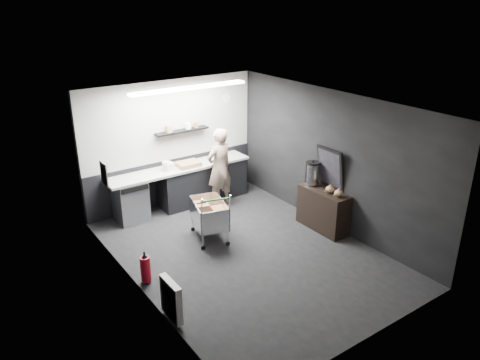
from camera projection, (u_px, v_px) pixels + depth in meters
floor at (246, 253)px, 8.39m from camera, size 5.50×5.50×0.00m
ceiling at (247, 104)px, 7.38m from camera, size 5.50×5.50×0.00m
wall_back at (171, 143)px, 9.98m from camera, size 5.50×0.00×5.50m
wall_front at (376, 252)px, 5.80m from camera, size 5.50×0.00×5.50m
wall_left at (135, 213)px, 6.82m from camera, size 0.00×5.50×5.50m
wall_right at (331, 161)px, 8.95m from camera, size 0.00×5.50×5.50m
kitchen_wall_panel at (171, 121)px, 9.77m from camera, size 3.95×0.02×1.70m
dado_panel at (174, 180)px, 10.28m from camera, size 3.95×0.02×1.00m
floating_shelf at (182, 131)px, 9.88m from camera, size 1.20×0.22×0.04m
wall_clock at (226, 98)px, 10.40m from camera, size 0.20×0.03×0.20m
poster at (104, 174)px, 7.75m from camera, size 0.02×0.30×0.40m
poster_red_band at (104, 170)px, 7.72m from camera, size 0.02×0.22×0.10m
radiator at (171, 300)px, 6.55m from camera, size 0.10×0.50×0.60m
ceiling_strip at (190, 88)px, 8.80m from camera, size 2.40×0.20×0.04m
prep_counter at (186, 185)px, 10.13m from camera, size 3.20×0.61×0.90m
person at (219, 168)px, 9.94m from camera, size 0.69×0.50×1.75m
shopping_cart at (209, 215)px, 8.72m from camera, size 0.78×1.06×1.01m
sideboard at (323, 204)px, 9.09m from camera, size 0.46×1.09×1.63m
fire_extinguisher at (145, 268)px, 7.45m from camera, size 0.16×0.16×0.54m
cardboard_box at (188, 164)px, 9.93m from camera, size 0.49×0.38×0.10m
pink_tub at (167, 166)px, 9.70m from camera, size 0.18×0.18×0.18m
white_container at (170, 167)px, 9.69m from camera, size 0.18×0.14×0.16m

